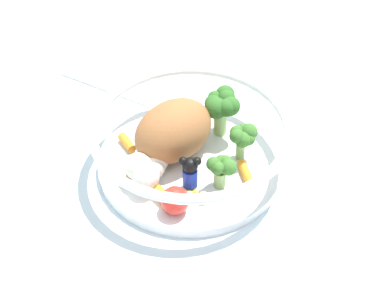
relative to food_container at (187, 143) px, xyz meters
The scene contains 3 objects.
ground_plane 0.03m from the food_container, 106.55° to the left, with size 2.40×2.40×0.00m, color silver.
food_container is the anchor object (origin of this frame).
folded_napkin 0.20m from the food_container, 18.19° to the right, with size 0.14×0.13×0.01m, color white.
Camera 1 is at (-0.33, 0.26, 0.42)m, focal length 52.26 mm.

